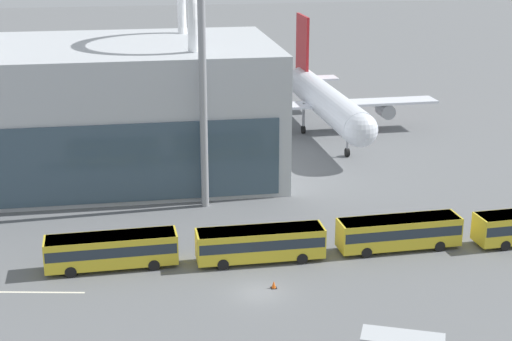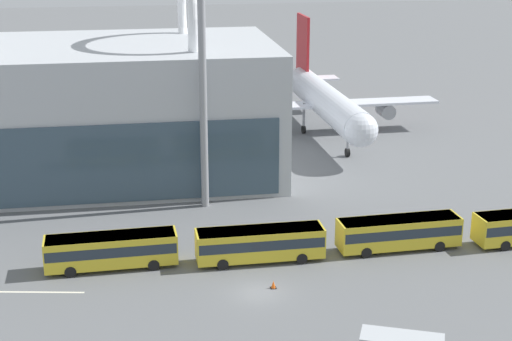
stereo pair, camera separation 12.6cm
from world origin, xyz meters
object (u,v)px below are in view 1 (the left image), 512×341
airliner_at_gate_far (324,99)px  shuttle_bus_0 (111,249)px  shuttle_bus_2 (399,231)px  traffic_cone_0 (274,285)px  shuttle_bus_1 (260,242)px  floodlight_mast (202,39)px

airliner_at_gate_far → shuttle_bus_0: 50.08m
shuttle_bus_2 → traffic_cone_0: shuttle_bus_2 is taller
shuttle_bus_1 → floodlight_mast: (-3.38, 14.77, 15.91)m
airliner_at_gate_far → floodlight_mast: size_ratio=1.18×
shuttle_bus_1 → traffic_cone_0: size_ratio=17.66×
floodlight_mast → traffic_cone_0: size_ratio=46.95×
airliner_at_gate_far → shuttle_bus_0: size_ratio=3.12×
airliner_at_gate_far → floodlight_mast: floodlight_mast is taller
shuttle_bus_1 → floodlight_mast: floodlight_mast is taller
shuttle_bus_1 → floodlight_mast: size_ratio=0.38×
floodlight_mast → traffic_cone_0: 26.96m
airliner_at_gate_far → shuttle_bus_1: bearing=-22.7°
airliner_at_gate_far → floodlight_mast: bearing=-37.7°
shuttle_bus_1 → traffic_cone_0: shuttle_bus_1 is taller
airliner_at_gate_far → shuttle_bus_1: size_ratio=3.14×
shuttle_bus_0 → shuttle_bus_2: 26.07m
airliner_at_gate_far → shuttle_bus_0: bearing=-37.0°
shuttle_bus_1 → shuttle_bus_2: same height
airliner_at_gate_far → shuttle_bus_0: airliner_at_gate_far is taller
airliner_at_gate_far → floodlight_mast: 35.33m
shuttle_bus_0 → traffic_cone_0: bearing=-27.0°
floodlight_mast → shuttle_bus_2: bearing=-41.1°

